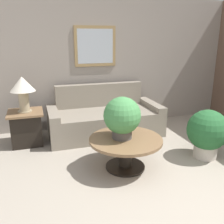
{
  "coord_description": "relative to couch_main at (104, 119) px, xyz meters",
  "views": [
    {
      "loc": [
        -1.77,
        -1.88,
        1.82
      ],
      "look_at": [
        -0.57,
        1.94,
        0.62
      ],
      "focal_mm": 40.0,
      "sensor_mm": 36.0,
      "label": 1
    }
  ],
  "objects": [
    {
      "name": "table_lamp",
      "position": [
        -1.44,
        -0.06,
        0.72
      ],
      "size": [
        0.42,
        0.42,
        0.61
      ],
      "color": "tan",
      "rests_on": "side_table"
    },
    {
      "name": "side_table",
      "position": [
        -1.44,
        -0.06,
        0.01
      ],
      "size": [
        0.59,
        0.59,
        0.59
      ],
      "color": "black",
      "rests_on": "ground_plane"
    },
    {
      "name": "ground_plane",
      "position": [
        0.53,
        -2.56,
        -0.3
      ],
      "size": [
        20.0,
        20.0,
        0.0
      ],
      "primitive_type": "plane",
      "color": "gray"
    },
    {
      "name": "potted_plant_on_table",
      "position": [
        -0.12,
        -1.35,
        0.47
      ],
      "size": [
        0.52,
        0.52,
        0.59
      ],
      "color": "#4C4742",
      "rests_on": "coffee_table"
    },
    {
      "name": "wall_back",
      "position": [
        0.52,
        0.6,
        1.01
      ],
      "size": [
        6.78,
        0.09,
        2.6
      ],
      "color": "gray",
      "rests_on": "ground_plane"
    },
    {
      "name": "potted_plant_floor",
      "position": [
        1.24,
        -1.45,
        0.12
      ],
      "size": [
        0.63,
        0.63,
        0.77
      ],
      "color": "beige",
      "rests_on": "ground_plane"
    },
    {
      "name": "couch_main",
      "position": [
        0.0,
        0.0,
        0.0
      ],
      "size": [
        2.12,
        0.98,
        0.93
      ],
      "color": "gray",
      "rests_on": "ground_plane"
    },
    {
      "name": "coffee_table",
      "position": [
        -0.08,
        -1.39,
        0.03
      ],
      "size": [
        1.04,
        1.04,
        0.46
      ],
      "color": "black",
      "rests_on": "ground_plane"
    }
  ]
}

